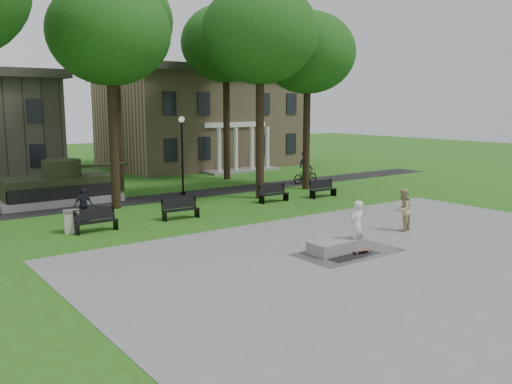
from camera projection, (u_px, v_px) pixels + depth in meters
ground at (314, 234)px, 22.98m from camera, size 120.00×120.00×0.00m
plaza at (411, 260)px, 19.02m from camera, size 22.00×16.00×0.02m
footpath at (178, 196)px, 32.50m from camera, size 44.00×2.60×0.01m
building_right at (201, 117)px, 48.79m from camera, size 17.00×12.00×8.60m
tree_1 at (109, 34)px, 27.24m from camera, size 6.20×6.20×11.63m
tree_2 at (260, 34)px, 30.30m from camera, size 6.60×6.60×12.16m
tree_3 at (308, 53)px, 33.85m from camera, size 6.00×6.00×11.19m
tree_4 at (113, 22)px, 32.84m from camera, size 7.20×7.20×13.50m
tree_5 at (226, 44)px, 38.35m from camera, size 6.40×6.40×12.44m
lamp_mid at (182, 149)px, 32.59m from camera, size 0.36×0.36×4.73m
lamp_right at (306, 142)px, 38.47m from camera, size 0.36×0.36×4.73m
tank_monument at (58, 187)px, 30.15m from camera, size 7.45×3.40×2.40m
puddle at (349, 254)px, 19.71m from camera, size 2.20×1.20×0.00m
concrete_block at (337, 246)px, 20.04m from camera, size 2.21×1.02×0.45m
skateboard at (362, 251)px, 20.03m from camera, size 0.80×0.33×0.07m
skateboarder at (357, 226)px, 20.13m from camera, size 0.73×0.52×1.89m
friend_watching at (403, 210)px, 23.33m from camera, size 1.06×0.94×1.83m
pedestrian_walker at (83, 205)px, 25.28m from camera, size 1.00×0.62×1.60m
cyclist at (305, 170)px, 37.52m from camera, size 2.13×1.21×2.29m
park_bench_0 at (96, 220)px, 23.29m from camera, size 1.80×0.54×1.00m
park_bench_1 at (180, 208)px, 25.92m from camera, size 1.83×0.65×1.00m
park_bench_2 at (273, 193)px, 30.44m from camera, size 1.81×0.57×1.00m
park_bench_3 at (322, 188)px, 32.08m from camera, size 1.80×0.52×1.00m
trash_bin at (72, 221)px, 23.15m from camera, size 0.81×0.81×0.96m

